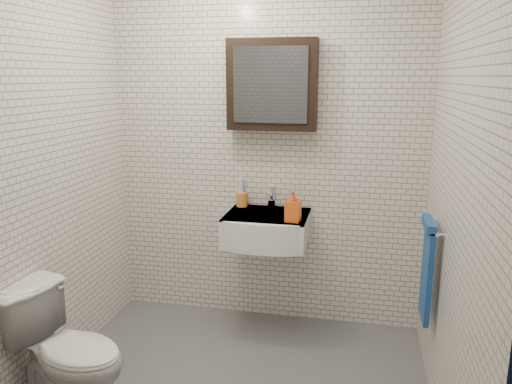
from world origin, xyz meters
TOP-DOWN VIEW (x-y plane):
  - room_shell at (0.00, 0.00)m, footprint 2.22×2.02m
  - washbasin at (0.05, 0.73)m, footprint 0.55×0.50m
  - faucet at (0.05, 0.93)m, footprint 0.06×0.20m
  - mirror_cabinet at (0.05, 0.93)m, footprint 0.60×0.15m
  - towel_rail at (1.04, 0.35)m, footprint 0.09×0.30m
  - toothbrush_cup at (-0.16, 0.94)m, footprint 0.09×0.09m
  - soap_bottle at (0.24, 0.64)m, footprint 0.10×0.10m
  - toilet at (-0.80, -0.32)m, footprint 0.76×0.55m

SIDE VIEW (x-z plane):
  - toilet at x=-0.80m, z-range 0.00..0.69m
  - towel_rail at x=1.04m, z-range 0.43..1.01m
  - washbasin at x=0.05m, z-range 0.66..0.86m
  - toothbrush_cup at x=-0.16m, z-range 0.80..1.02m
  - faucet at x=0.05m, z-range 0.84..0.99m
  - soap_bottle at x=0.24m, z-range 0.85..1.05m
  - room_shell at x=0.00m, z-range 0.21..2.72m
  - mirror_cabinet at x=0.05m, z-range 1.40..2.00m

